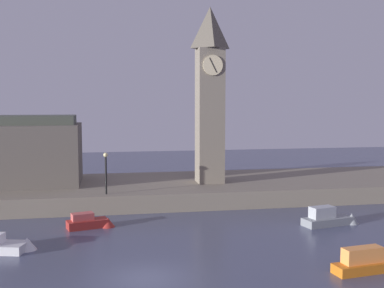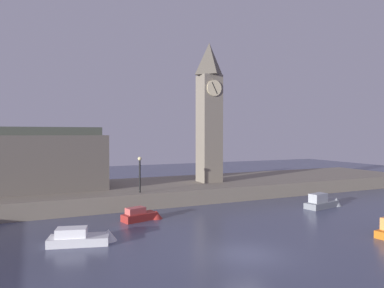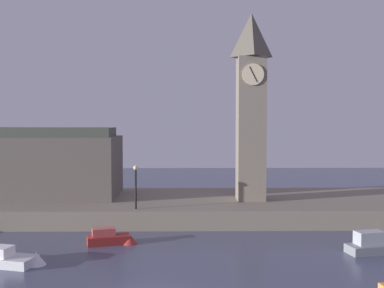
{
  "view_description": "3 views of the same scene",
  "coord_description": "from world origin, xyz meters",
  "px_view_note": "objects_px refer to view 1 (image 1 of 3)",
  "views": [
    {
      "loc": [
        -1.86,
        -23.67,
        9.12
      ],
      "look_at": [
        4.92,
        14.41,
        5.5
      ],
      "focal_mm": 44.92,
      "sensor_mm": 36.0,
      "label": 1
    },
    {
      "loc": [
        -11.39,
        -17.42,
        7.02
      ],
      "look_at": [
        3.45,
        15.16,
        5.99
      ],
      "focal_mm": 33.53,
      "sensor_mm": 36.0,
      "label": 2
    },
    {
      "loc": [
        1.97,
        -20.22,
        8.32
      ],
      "look_at": [
        2.35,
        15.79,
        6.47
      ],
      "focal_mm": 43.23,
      "sensor_mm": 36.0,
      "label": 3
    }
  ],
  "objects_px": {
    "boat_ferry_white": "(3,245)",
    "boat_dinghy_red": "(92,222)",
    "clock_tower": "(210,92)",
    "boat_cruiser_grey": "(332,219)",
    "boat_patrol_orange": "(376,263)",
    "streetlamp": "(106,168)"
  },
  "relations": [
    {
      "from": "streetlamp",
      "to": "boat_cruiser_grey",
      "type": "distance_m",
      "value": 17.85
    },
    {
      "from": "boat_cruiser_grey",
      "to": "boat_dinghy_red",
      "type": "relative_size",
      "value": 1.27
    },
    {
      "from": "streetlamp",
      "to": "boat_patrol_orange",
      "type": "height_order",
      "value": "streetlamp"
    },
    {
      "from": "boat_cruiser_grey",
      "to": "boat_patrol_orange",
      "type": "distance_m",
      "value": 9.47
    },
    {
      "from": "clock_tower",
      "to": "boat_dinghy_red",
      "type": "height_order",
      "value": "clock_tower"
    },
    {
      "from": "boat_dinghy_red",
      "to": "streetlamp",
      "type": "bearing_deg",
      "value": 76.88
    },
    {
      "from": "clock_tower",
      "to": "boat_ferry_white",
      "type": "height_order",
      "value": "clock_tower"
    },
    {
      "from": "clock_tower",
      "to": "boat_ferry_white",
      "type": "xyz_separation_m",
      "value": [
        -15.51,
        -13.04,
        -9.35
      ]
    },
    {
      "from": "boat_cruiser_grey",
      "to": "boat_ferry_white",
      "type": "bearing_deg",
      "value": -174.3
    },
    {
      "from": "boat_cruiser_grey",
      "to": "boat_patrol_orange",
      "type": "xyz_separation_m",
      "value": [
        -2.07,
        -9.24,
        0.0
      ]
    },
    {
      "from": "boat_cruiser_grey",
      "to": "boat_dinghy_red",
      "type": "xyz_separation_m",
      "value": [
        -17.26,
        2.26,
        -0.05
      ]
    },
    {
      "from": "clock_tower",
      "to": "boat_dinghy_red",
      "type": "bearing_deg",
      "value": -140.66
    },
    {
      "from": "boat_dinghy_red",
      "to": "boat_patrol_orange",
      "type": "distance_m",
      "value": 19.05
    },
    {
      "from": "clock_tower",
      "to": "boat_dinghy_red",
      "type": "distance_m",
      "value": 16.4
    },
    {
      "from": "boat_cruiser_grey",
      "to": "boat_dinghy_red",
      "type": "distance_m",
      "value": 17.41
    },
    {
      "from": "boat_ferry_white",
      "to": "boat_dinghy_red",
      "type": "bearing_deg",
      "value": 41.49
    },
    {
      "from": "boat_patrol_orange",
      "to": "streetlamp",
      "type": "bearing_deg",
      "value": 131.45
    },
    {
      "from": "streetlamp",
      "to": "clock_tower",
      "type": "bearing_deg",
      "value": 23.33
    },
    {
      "from": "clock_tower",
      "to": "streetlamp",
      "type": "xyz_separation_m",
      "value": [
        -9.39,
        -4.05,
        -6.09
      ]
    },
    {
      "from": "boat_ferry_white",
      "to": "boat_patrol_orange",
      "type": "xyz_separation_m",
      "value": [
        20.26,
        -7.01,
        0.08
      ]
    },
    {
      "from": "boat_patrol_orange",
      "to": "clock_tower",
      "type": "bearing_deg",
      "value": 103.33
    },
    {
      "from": "streetlamp",
      "to": "boat_cruiser_grey",
      "type": "bearing_deg",
      "value": -22.65
    }
  ]
}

